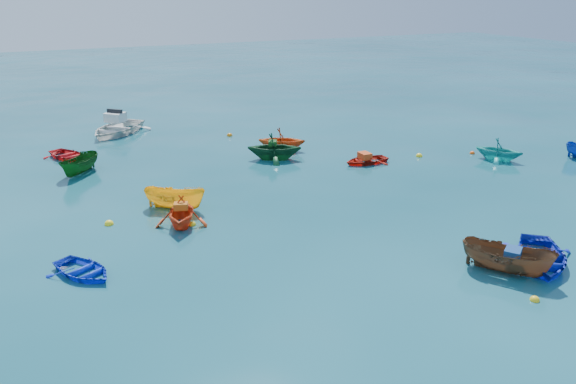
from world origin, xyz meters
name	(u,v)px	position (x,y,z in m)	size (l,w,h in m)	color
ground	(342,241)	(0.00, 0.00, 0.00)	(160.00, 160.00, 0.00)	#093C45
dinghy_blue_sw	(84,275)	(-9.61, 1.47, 0.00)	(1.86, 2.60, 0.54)	#0F2DC7
sampan_brown_mid	(505,272)	(3.90, -4.73, 0.00)	(1.20, 3.17, 1.23)	brown
dinghy_blue_se	(540,263)	(5.58, -4.75, 0.00)	(2.52, 3.53, 0.73)	#0E20AF
dinghy_orange_w	(182,225)	(-5.31, 4.29, 0.00)	(2.25, 2.61, 1.37)	red
sampan_yellow_mid	(176,208)	(-5.09, 6.23, 0.00)	(1.10, 2.93, 1.13)	yellow
dinghy_cyan_se	(498,160)	(13.82, 5.65, 0.00)	(2.26, 2.63, 1.38)	teal
dinghy_green_n	(274,159)	(2.13, 11.34, 0.00)	(2.67, 3.10, 1.63)	#0F4120
dinghy_red_ne	(366,163)	(6.54, 8.40, 0.00)	(1.88, 2.63, 0.54)	#B21A0E
dinghy_red_far	(68,158)	(-8.76, 16.67, 0.00)	(2.08, 2.90, 0.60)	red
dinghy_orange_far	(282,150)	(3.30, 12.86, 0.00)	(2.45, 2.84, 1.50)	#D34E13
sampan_green_far	(81,173)	(-8.40, 13.41, 0.00)	(1.10, 2.92, 1.13)	#104815
motorboat_white	(117,134)	(-5.16, 21.44, 0.00)	(3.46, 4.84, 1.60)	silver
tarp_blue_a	(513,253)	(3.99, -4.85, 0.78)	(0.68, 0.52, 0.33)	navy
tarp_orange_a	(181,206)	(-5.29, 4.33, 0.83)	(0.58, 0.44, 0.28)	#BD5A13
tarp_green_b	(273,143)	(2.04, 11.39, 0.96)	(0.60, 0.46, 0.29)	#104213
tarp_orange_b	(365,156)	(6.44, 8.40, 0.45)	(0.74, 0.56, 0.36)	#D74116
buoy_ye_a	(535,300)	(3.31, -6.55, 0.00)	(0.31, 0.31, 0.31)	yellow
buoy_or_b	(514,262)	(4.79, -4.26, 0.00)	(0.34, 0.34, 0.34)	#EB5B0C
buoy_ye_b	(109,224)	(-8.11, 5.63, 0.00)	(0.39, 0.39, 0.39)	yellow
buoy_or_c	(178,199)	(-4.68, 7.38, 0.00)	(0.33, 0.33, 0.33)	#FF570D
buoy_ye_c	(192,225)	(-4.93, 4.06, 0.00)	(0.32, 0.32, 0.32)	yellow
buoy_or_d	(472,154)	(13.38, 7.27, 0.00)	(0.32, 0.32, 0.32)	#F74F0D
buoy_ye_d	(168,198)	(-5.03, 7.73, 0.00)	(0.34, 0.34, 0.34)	yellow
buoy_or_e	(230,136)	(1.60, 17.58, 0.00)	(0.38, 0.38, 0.38)	orange
buoy_ye_e	(419,156)	(10.12, 8.17, 0.00)	(0.39, 0.39, 0.39)	yellow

